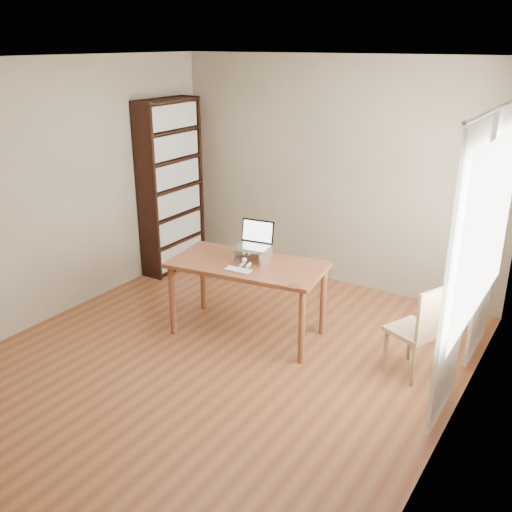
{
  "coord_description": "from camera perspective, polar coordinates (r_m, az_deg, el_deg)",
  "views": [
    {
      "loc": [
        2.71,
        -3.63,
        2.73
      ],
      "look_at": [
        0.04,
        0.55,
        0.85
      ],
      "focal_mm": 40.0,
      "sensor_mm": 36.0,
      "label": 1
    }
  ],
  "objects": [
    {
      "name": "keyboard",
      "position": [
        5.21,
        -1.77,
        -1.44
      ],
      "size": [
        0.27,
        0.13,
        0.02
      ],
      "rotation": [
        0.0,
        0.0,
        0.07
      ],
      "color": "silver",
      "rests_on": "desk"
    },
    {
      "name": "laptop_stand",
      "position": [
        5.44,
        -0.4,
        0.38
      ],
      "size": [
        0.32,
        0.25,
        0.13
      ],
      "rotation": [
        0.0,
        0.0,
        0.14
      ],
      "color": "silver",
      "rests_on": "desk"
    },
    {
      "name": "laptop",
      "position": [
        5.45,
        -0.07,
        1.62
      ],
      "size": [
        0.36,
        0.32,
        0.23
      ],
      "rotation": [
        0.0,
        0.0,
        0.14
      ],
      "color": "silver",
      "rests_on": "laptop_stand"
    },
    {
      "name": "room",
      "position": [
        4.74,
        -3.57,
        3.21
      ],
      "size": [
        4.04,
        4.54,
        2.64
      ],
      "color": "brown",
      "rests_on": "ground"
    },
    {
      "name": "cat",
      "position": [
        5.48,
        -0.28,
        0.32
      ],
      "size": [
        0.25,
        0.48,
        0.16
      ],
      "rotation": [
        0.0,
        0.0,
        0.26
      ],
      "color": "#4D423C",
      "rests_on": "desk"
    },
    {
      "name": "bookshelf",
      "position": [
        7.09,
        -8.48,
        6.86
      ],
      "size": [
        0.3,
        0.9,
        2.1
      ],
      "color": "black",
      "rests_on": "ground"
    },
    {
      "name": "desk",
      "position": [
        5.44,
        -0.85,
        -1.6
      ],
      "size": [
        1.55,
        0.93,
        0.75
      ],
      "rotation": [
        0.0,
        0.0,
        0.14
      ],
      "color": "brown",
      "rests_on": "ground"
    },
    {
      "name": "curtains",
      "position": [
        4.77,
        21.17,
        0.21
      ],
      "size": [
        0.03,
        1.9,
        2.25
      ],
      "color": "white",
      "rests_on": "ground"
    },
    {
      "name": "chair",
      "position": [
        5.05,
        16.26,
        -6.86
      ],
      "size": [
        0.5,
        0.5,
        0.86
      ],
      "rotation": [
        0.0,
        0.0,
        -0.4
      ],
      "color": "#A6845A",
      "rests_on": "ground"
    },
    {
      "name": "coaster",
      "position": [
        4.9,
        3.78,
        -3.04
      ],
      "size": [
        0.11,
        0.11,
        0.01
      ],
      "primitive_type": "cylinder",
      "color": "#582D1E",
      "rests_on": "desk"
    }
  ]
}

